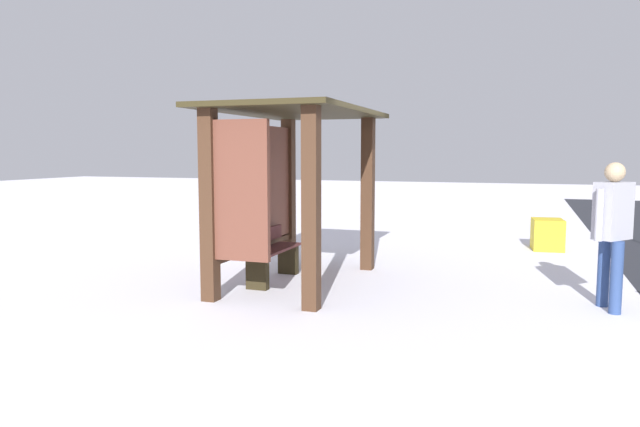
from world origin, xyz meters
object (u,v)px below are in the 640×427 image
Objects in this scene: bench_left_inside at (272,256)px; bus_shelter at (280,165)px; person_walking at (612,224)px; grit_bin at (547,234)px.

bus_shelter is at bearing -120.53° from bench_left_inside.
grit_bin is at bearing 7.09° from person_walking.
bus_shelter is 1.36m from bench_left_inside.
bench_left_inside is 0.74× the size of person_walking.
person_walking is (-0.13, -4.47, 0.68)m from bench_left_inside.
grit_bin is (4.48, 0.56, -0.75)m from person_walking.
person_walking is 2.53× the size of grit_bin.
bench_left_inside is at bearing 137.99° from grit_bin.
person_walking is 4.58m from grit_bin.
bench_left_inside is 4.53m from person_walking.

